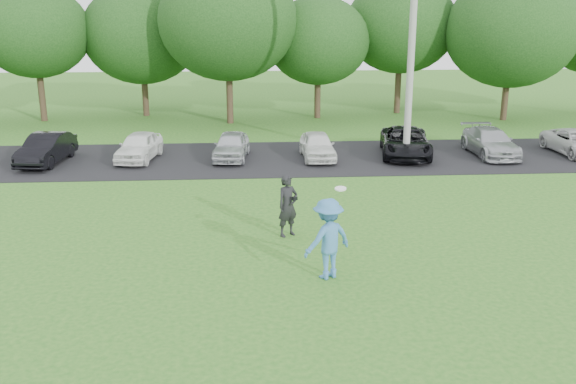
% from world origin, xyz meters
% --- Properties ---
extents(ground, '(100.00, 100.00, 0.00)m').
position_xyz_m(ground, '(0.00, 0.00, 0.00)').
color(ground, '#25641C').
rests_on(ground, ground).
extents(parking_lot, '(32.00, 6.50, 0.03)m').
position_xyz_m(parking_lot, '(0.00, 13.00, 0.01)').
color(parking_lot, black).
rests_on(parking_lot, ground).
extents(utility_pole, '(0.28, 0.28, 10.31)m').
position_xyz_m(utility_pole, '(5.46, 11.85, 5.16)').
color(utility_pole, '#969792').
rests_on(utility_pole, ground).
extents(frisbee_player, '(1.48, 1.28, 2.32)m').
position_xyz_m(frisbee_player, '(0.76, 0.54, 0.99)').
color(frisbee_player, teal).
rests_on(frisbee_player, ground).
extents(camera_bystander, '(0.78, 0.72, 1.79)m').
position_xyz_m(camera_bystander, '(-0.01, 3.51, 0.90)').
color(camera_bystander, black).
rests_on(camera_bystander, ground).
extents(parked_cars, '(27.93, 4.64, 1.22)m').
position_xyz_m(parked_cars, '(1.61, 12.91, 0.61)').
color(parked_cars, slate).
rests_on(parked_cars, parking_lot).
extents(tree_row, '(42.39, 9.85, 8.64)m').
position_xyz_m(tree_row, '(1.51, 22.76, 4.91)').
color(tree_row, '#38281C').
rests_on(tree_row, ground).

